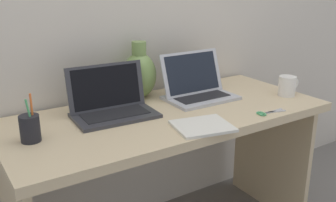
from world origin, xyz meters
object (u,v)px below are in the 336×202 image
laptop_right (197,86)px  green_vase (140,74)px  coffee_mug (287,86)px  scissors (266,113)px  laptop_left (111,102)px  notebook_stack (202,126)px  pen_cup (30,128)px

laptop_right → green_vase: bearing=145.1°
coffee_mug → scissors: bearing=-154.5°
laptop_left → coffee_mug: 0.90m
laptop_right → notebook_stack: (-0.22, -0.34, -0.05)m
laptop_right → pen_cup: 0.85m
laptop_right → green_vase: size_ratio=1.22×
laptop_right → pen_cup: laptop_right is taller
pen_cup → scissors: size_ratio=1.26×
scissors → coffee_mug: bearing=25.5°
laptop_left → scissors: size_ratio=2.48×
laptop_left → pen_cup: (-0.38, -0.10, -0.00)m
laptop_left → green_vase: size_ratio=1.30×
laptop_left → green_vase: bearing=34.5°
green_vase → notebook_stack: 0.51m
laptop_left → scissors: (0.59, -0.36, -0.05)m
laptop_right → notebook_stack: size_ratio=1.52×
laptop_left → green_vase: (0.23, 0.16, 0.06)m
laptop_right → notebook_stack: 0.41m
laptop_left → notebook_stack: size_ratio=1.62×
laptop_left → scissors: 0.69m
laptop_left → notebook_stack: bearing=-54.3°
laptop_right → laptop_left: bearing=179.4°
laptop_right → scissors: 0.38m
coffee_mug → pen_cup: 1.26m
green_vase → laptop_left: bearing=-145.5°
notebook_stack → pen_cup: pen_cup is taller
laptop_left → pen_cup: 0.39m
notebook_stack → laptop_right: bearing=56.9°
green_vase → coffee_mug: (0.64, -0.38, -0.07)m
laptop_left → pen_cup: bearing=-164.7°
scissors → green_vase: bearing=124.2°
notebook_stack → coffee_mug: (0.63, 0.12, 0.04)m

